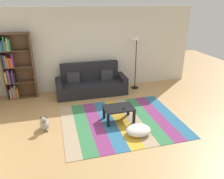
# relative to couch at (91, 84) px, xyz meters

# --- Properties ---
(ground_plane) EXTENTS (14.00, 14.00, 0.00)m
(ground_plane) POSITION_rel_couch_xyz_m (0.29, -2.02, -0.34)
(ground_plane) COLOR tan
(back_wall) EXTENTS (6.80, 0.10, 2.70)m
(back_wall) POSITION_rel_couch_xyz_m (0.29, 0.53, 1.01)
(back_wall) COLOR silver
(back_wall) RESTS_ON ground_plane
(rug) EXTENTS (2.98, 2.43, 0.01)m
(rug) POSITION_rel_couch_xyz_m (0.41, -2.00, -0.33)
(rug) COLOR tan
(rug) RESTS_ON ground_plane
(couch) EXTENTS (2.26, 0.80, 1.00)m
(couch) POSITION_rel_couch_xyz_m (0.00, 0.00, 0.00)
(couch) COLOR black
(couch) RESTS_ON ground_plane
(bookshelf) EXTENTS (0.90, 0.28, 2.01)m
(bookshelf) POSITION_rel_couch_xyz_m (-2.29, 0.29, 0.64)
(bookshelf) COLOR brown
(bookshelf) RESTS_ON ground_plane
(coffee_table) EXTENTS (0.75, 0.51, 0.37)m
(coffee_table) POSITION_rel_couch_xyz_m (0.35, -1.95, -0.02)
(coffee_table) COLOR black
(coffee_table) RESTS_ON rug
(pouf) EXTENTS (0.58, 0.48, 0.21)m
(pouf) POSITION_rel_couch_xyz_m (0.61, -2.67, -0.22)
(pouf) COLOR white
(pouf) RESTS_ON rug
(dog) EXTENTS (0.22, 0.35, 0.40)m
(dog) POSITION_rel_couch_xyz_m (-1.48, -1.88, -0.18)
(dog) COLOR #9E998E
(dog) RESTS_ON ground_plane
(standing_lamp) EXTENTS (0.32, 0.32, 1.83)m
(standing_lamp) POSITION_rel_couch_xyz_m (1.56, 0.06, 1.19)
(standing_lamp) COLOR black
(standing_lamp) RESTS_ON ground_plane
(tv_remote) EXTENTS (0.11, 0.15, 0.02)m
(tv_remote) POSITION_rel_couch_xyz_m (0.46, -2.02, 0.06)
(tv_remote) COLOR black
(tv_remote) RESTS_ON coffee_table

